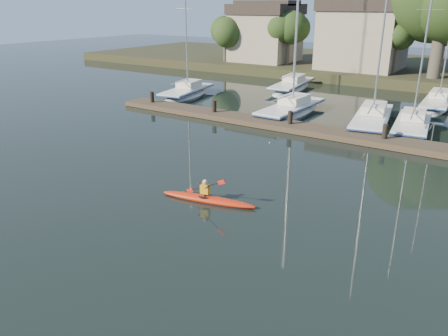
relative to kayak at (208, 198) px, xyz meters
The scene contains 10 objects.
ground 2.20m from the kayak, 64.39° to the right, with size 160.00×160.00×0.00m, color black.
kayak is the anchor object (origin of this frame).
dock 12.06m from the kayak, 85.50° to the left, with size 34.00×2.00×1.80m.
sailboat_0 22.42m from the kayak, 130.46° to the left, with size 3.65×8.32×12.78m.
sailboat_1 16.46m from the kayak, 103.61° to the left, with size 2.45×9.20×14.97m.
sailboat_2 16.52m from the kayak, 83.07° to the left, with size 3.82×9.78×15.79m.
sailboat_3 16.91m from the kayak, 74.19° to the left, with size 3.08×8.14×12.80m.
sailboat_5 26.61m from the kayak, 107.97° to the left, with size 3.29×9.72×15.78m.
sailboat_6 25.66m from the kayak, 79.35° to the left, with size 2.42×9.60×15.14m.
shore 38.52m from the kayak, 86.18° to the left, with size 90.00×25.25×12.75m.
Camera 1 is at (8.72, -11.32, 7.66)m, focal length 35.00 mm.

